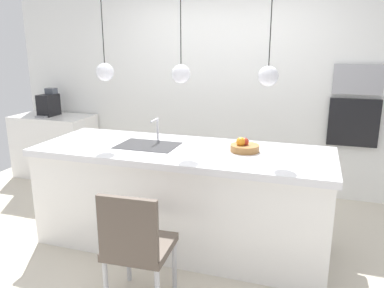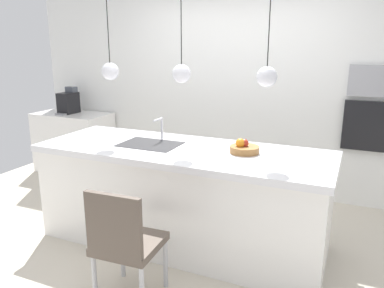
% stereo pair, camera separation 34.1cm
% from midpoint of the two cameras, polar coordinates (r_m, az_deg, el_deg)
% --- Properties ---
extents(floor, '(6.60, 6.60, 0.00)m').
position_cam_midpoint_polar(floor, '(3.82, -4.11, -14.43)').
color(floor, beige).
rests_on(floor, ground).
extents(back_wall, '(6.00, 0.10, 2.60)m').
position_cam_midpoint_polar(back_wall, '(4.93, 2.88, 8.21)').
color(back_wall, white).
rests_on(back_wall, ground).
extents(kitchen_island, '(2.70, 0.98, 0.94)m').
position_cam_midpoint_polar(kitchen_island, '(3.61, -4.25, -7.87)').
color(kitchen_island, white).
rests_on(kitchen_island, ground).
extents(sink_basin, '(0.56, 0.40, 0.02)m').
position_cam_midpoint_polar(sink_basin, '(3.60, -9.36, -0.32)').
color(sink_basin, '#2D2D30').
rests_on(sink_basin, kitchen_island).
extents(faucet, '(0.02, 0.17, 0.22)m').
position_cam_midpoint_polar(faucet, '(3.75, -7.97, 2.66)').
color(faucet, silver).
rests_on(faucet, kitchen_island).
extents(fruit_bowl, '(0.26, 0.26, 0.13)m').
position_cam_midpoint_polar(fruit_bowl, '(3.36, 5.01, -0.47)').
color(fruit_bowl, '#9E6B38').
rests_on(fruit_bowl, kitchen_island).
extents(side_counter, '(1.10, 0.60, 0.88)m').
position_cam_midpoint_polar(side_counter, '(5.88, -21.46, -0.26)').
color(side_counter, white).
rests_on(side_counter, ground).
extents(coffee_machine, '(0.20, 0.35, 0.38)m').
position_cam_midpoint_polar(coffee_machine, '(5.80, -22.36, 5.53)').
color(coffee_machine, black).
rests_on(coffee_machine, side_counter).
extents(microwave, '(0.54, 0.08, 0.34)m').
position_cam_midpoint_polar(microwave, '(4.69, 21.80, 9.01)').
color(microwave, '#9E9EA3').
rests_on(microwave, back_wall).
extents(oven, '(0.56, 0.08, 0.56)m').
position_cam_midpoint_polar(oven, '(4.75, 21.23, 3.01)').
color(oven, black).
rests_on(oven, back_wall).
extents(chair_near, '(0.47, 0.47, 0.90)m').
position_cam_midpoint_polar(chair_near, '(2.81, -11.90, -14.54)').
color(chair_near, brown).
rests_on(chair_near, ground).
extents(pendant_light_left, '(0.17, 0.17, 0.77)m').
position_cam_midpoint_polar(pendant_light_left, '(3.70, -15.60, 10.42)').
color(pendant_light_left, silver).
extents(pendant_light_center, '(0.17, 0.17, 0.77)m').
position_cam_midpoint_polar(pendant_light_center, '(3.35, -4.63, 10.50)').
color(pendant_light_center, silver).
extents(pendant_light_right, '(0.17, 0.17, 0.77)m').
position_cam_midpoint_polar(pendant_light_right, '(3.14, 8.32, 10.11)').
color(pendant_light_right, silver).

